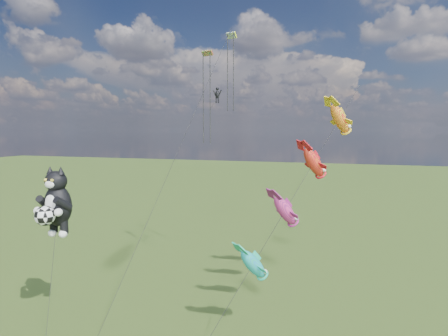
% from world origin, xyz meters
% --- Properties ---
extents(cat_kite_rig, '(2.50, 4.11, 11.60)m').
position_xyz_m(cat_kite_rig, '(4.39, 4.65, 9.03)').
color(cat_kite_rig, brown).
rests_on(cat_kite_rig, ground).
extents(fish_windsock_rig, '(9.57, 12.91, 17.87)m').
position_xyz_m(fish_windsock_rig, '(20.81, 10.90, 10.04)').
color(fish_windsock_rig, brown).
rests_on(fish_windsock_rig, ground).
extents(parafoil_rig, '(5.26, 17.05, 24.18)m').
position_xyz_m(parafoil_rig, '(11.99, 17.52, 18.17)').
color(parafoil_rig, brown).
rests_on(parafoil_rig, ground).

